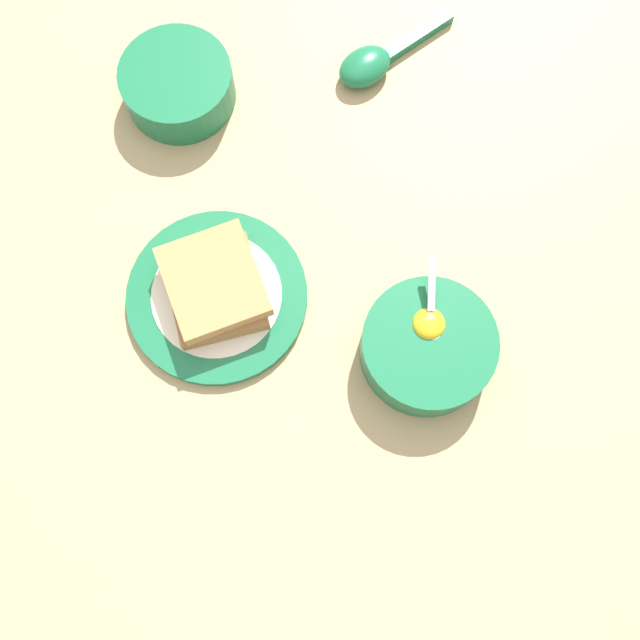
{
  "coord_description": "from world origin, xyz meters",
  "views": [
    {
      "loc": [
        -0.33,
        0.09,
        0.76
      ],
      "look_at": [
        -0.15,
        -0.01,
        0.02
      ],
      "focal_mm": 42.0,
      "sensor_mm": 36.0,
      "label": 1
    }
  ],
  "objects_px": {
    "soup_spoon": "(374,61)",
    "congee_bowl": "(175,85)",
    "egg_bowl": "(428,346)",
    "toast_plate": "(217,296)",
    "toast_sandwich": "(214,286)"
  },
  "relations": [
    {
      "from": "soup_spoon",
      "to": "congee_bowl",
      "type": "relative_size",
      "value": 1.29
    },
    {
      "from": "egg_bowl",
      "to": "soup_spoon",
      "type": "bearing_deg",
      "value": -21.06
    },
    {
      "from": "egg_bowl",
      "to": "congee_bowl",
      "type": "height_order",
      "value": "egg_bowl"
    },
    {
      "from": "soup_spoon",
      "to": "congee_bowl",
      "type": "bearing_deg",
      "value": 71.24
    },
    {
      "from": "toast_plate",
      "to": "soup_spoon",
      "type": "distance_m",
      "value": 0.33
    },
    {
      "from": "egg_bowl",
      "to": "toast_plate",
      "type": "relative_size",
      "value": 0.73
    },
    {
      "from": "soup_spoon",
      "to": "congee_bowl",
      "type": "distance_m",
      "value": 0.23
    },
    {
      "from": "congee_bowl",
      "to": "toast_sandwich",
      "type": "bearing_deg",
      "value": 163.88
    },
    {
      "from": "soup_spoon",
      "to": "egg_bowl",
      "type": "bearing_deg",
      "value": 158.94
    },
    {
      "from": "egg_bowl",
      "to": "toast_plate",
      "type": "xyz_separation_m",
      "value": [
        0.16,
        0.16,
        -0.02
      ]
    },
    {
      "from": "egg_bowl",
      "to": "toast_sandwich",
      "type": "bearing_deg",
      "value": 45.14
    },
    {
      "from": "toast_plate",
      "to": "congee_bowl",
      "type": "bearing_deg",
      "value": -16.35
    },
    {
      "from": "toast_sandwich",
      "to": "toast_plate",
      "type": "bearing_deg",
      "value": 144.18
    },
    {
      "from": "toast_plate",
      "to": "toast_sandwich",
      "type": "relative_size",
      "value": 1.55
    },
    {
      "from": "toast_plate",
      "to": "toast_sandwich",
      "type": "xyz_separation_m",
      "value": [
        0.0,
        -0.0,
        0.03
      ]
    }
  ]
}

